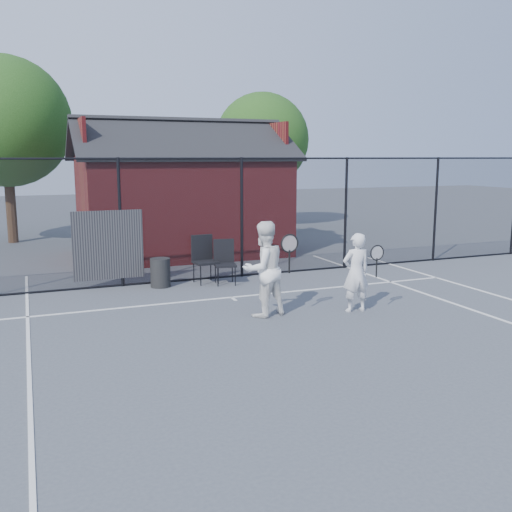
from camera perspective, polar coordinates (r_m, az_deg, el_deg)
name	(u,v)px	position (r m, az deg, el deg)	size (l,w,h in m)	color
ground	(291,338)	(9.72, 3.49, -8.16)	(80.00, 80.00, 0.00)	#43484C
court_lines	(329,363)	(8.61, 7.33, -10.61)	(11.02, 18.00, 0.01)	silver
fence	(191,222)	(13.92, -6.48, 3.39)	(22.04, 3.00, 3.00)	black
clubhouse	(182,202)	(17.96, -7.45, 5.34)	(6.50, 4.36, 4.19)	maroon
tree_left	(5,122)	(21.87, -23.83, 12.17)	(4.48, 4.48, 6.44)	#331F14
tree_right	(262,140)	(24.74, 0.62, 11.52)	(3.97, 3.97, 5.70)	#331F14
player_front	(356,272)	(11.29, 9.98, -1.63)	(0.71, 0.53, 1.56)	silver
player_back	(264,269)	(10.80, 0.77, -1.30)	(1.05, 0.87, 1.82)	white
chair_left	(206,260)	(13.73, -5.06, -0.41)	(0.54, 0.56, 1.12)	black
chair_right	(225,263)	(13.58, -3.11, -0.69)	(0.50, 0.52, 1.04)	black
waste_bin	(160,273)	(13.50, -9.54, -1.65)	(0.46, 0.46, 0.68)	black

